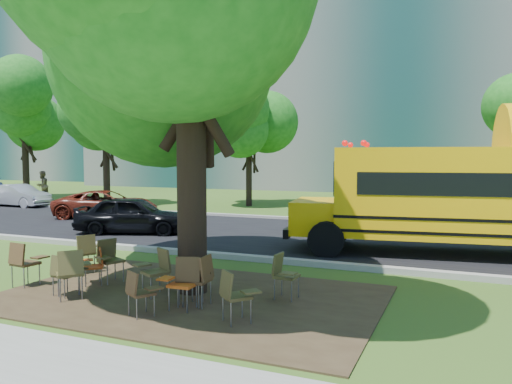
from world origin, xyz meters
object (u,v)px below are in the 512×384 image
at_px(chair_0, 24,260).
at_px(chair_6, 200,275).
at_px(chair_2, 72,269).
at_px(bg_car_silver, 19,196).
at_px(chair_3, 157,267).
at_px(chair_5, 183,279).
at_px(chair_10, 109,256).
at_px(black_car, 133,215).
at_px(chair_11, 191,276).
at_px(chair_12, 283,272).
at_px(chair_8, 85,249).
at_px(chair_1, 64,271).
at_px(chair_4, 139,289).
at_px(bg_car_red, 107,204).
at_px(chair_7, 234,292).
at_px(chair_9, 96,263).
at_px(pedestrian_b, 42,185).

height_order(chair_0, chair_6, chair_0).
distance_m(chair_2, bg_car_silver, 19.46).
relative_size(chair_3, chair_5, 1.03).
distance_m(chair_6, chair_10, 2.66).
relative_size(black_car, bg_car_silver, 1.05).
relative_size(chair_6, chair_11, 1.00).
xyz_separation_m(chair_12, black_car, (-7.41, 5.45, 0.12)).
xyz_separation_m(chair_8, chair_12, (4.79, -0.22, -0.02)).
distance_m(chair_10, chair_12, 3.77).
height_order(chair_1, chair_4, chair_1).
xyz_separation_m(bg_car_silver, bg_car_red, (7.49, -2.13, 0.00)).
xyz_separation_m(chair_8, chair_10, (1.02, -0.47, 0.01)).
relative_size(chair_2, bg_car_silver, 0.26).
bearing_deg(chair_4, chair_12, 75.45).
relative_size(chair_7, black_car, 0.22).
xyz_separation_m(chair_7, chair_11, (-1.07, 0.52, 0.04)).
xyz_separation_m(chair_5, chair_9, (-2.48, 0.70, -0.06)).
height_order(chair_3, chair_10, chair_10).
distance_m(chair_6, chair_11, 0.16).
relative_size(chair_5, chair_10, 0.96).
height_order(chair_5, pedestrian_b, pedestrian_b).
bearing_deg(chair_9, chair_3, -137.54).
bearing_deg(chair_11, bg_car_silver, 127.91).
xyz_separation_m(chair_2, bg_car_silver, (-15.09, 12.29, 0.01)).
relative_size(bg_car_silver, pedestrian_b, 2.04).
height_order(black_car, pedestrian_b, pedestrian_b).
height_order(chair_6, pedestrian_b, pedestrian_b).
relative_size(chair_4, bg_car_silver, 0.22).
height_order(chair_8, bg_car_silver, bg_car_silver).
xyz_separation_m(black_car, bg_car_red, (-3.74, 3.19, -0.05)).
height_order(chair_1, black_car, black_car).
distance_m(chair_2, chair_11, 2.28).
bearing_deg(chair_0, bg_car_silver, 143.42).
height_order(bg_car_red, pedestrian_b, pedestrian_b).
xyz_separation_m(bg_car_red, pedestrian_b, (-9.68, 5.83, 0.29)).
bearing_deg(chair_1, pedestrian_b, 144.35).
xyz_separation_m(chair_6, chair_11, (-0.12, -0.10, 0.00)).
relative_size(chair_12, black_car, 0.23).
height_order(chair_1, bg_car_silver, bg_car_silver).
bearing_deg(chair_5, bg_car_silver, -37.23).
distance_m(chair_8, chair_11, 3.70).
relative_size(chair_2, chair_5, 1.09).
bearing_deg(pedestrian_b, chair_3, 44.22).
distance_m(chair_4, black_car, 9.24).
bearing_deg(chair_2, chair_11, -37.23).
bearing_deg(bg_car_red, chair_7, -154.91).
relative_size(black_car, pedestrian_b, 2.14).
xyz_separation_m(chair_1, chair_7, (3.57, -0.14, 0.03)).
relative_size(chair_0, chair_3, 1.02).
bearing_deg(chair_7, chair_1, -140.49).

